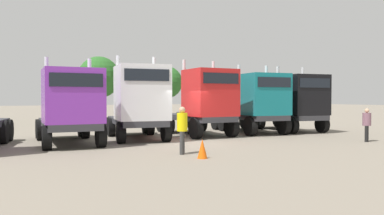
{
  "coord_description": "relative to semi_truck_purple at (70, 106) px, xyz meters",
  "views": [
    {
      "loc": [
        -9.34,
        -16.34,
        2.14
      ],
      "look_at": [
        1.82,
        2.63,
        1.59
      ],
      "focal_mm": 36.04,
      "sensor_mm": 36.0,
      "label": 1
    }
  ],
  "objects": [
    {
      "name": "visitor_with_camera",
      "position": [
        12.83,
        -5.79,
        -0.82
      ],
      "size": [
        0.55,
        0.55,
        1.63
      ],
      "rotation": [
        0.0,
        0.0,
        2.11
      ],
      "color": "black",
      "rests_on": "ground"
    },
    {
      "name": "oak_far_centre",
      "position": [
        6.58,
        17.37,
        2.28
      ],
      "size": [
        3.84,
        3.84,
        5.97
      ],
      "color": "#4C3823",
      "rests_on": "ground"
    },
    {
      "name": "semi_truck_red",
      "position": [
        7.42,
        0.51,
        0.16
      ],
      "size": [
        2.89,
        6.05,
        4.28
      ],
      "rotation": [
        0.0,
        0.0,
        -1.63
      ],
      "color": "#333338",
      "rests_on": "ground"
    },
    {
      "name": "oak_far_right",
      "position": [
        13.46,
        17.27,
        1.94
      ],
      "size": [
        3.26,
        3.26,
        5.36
      ],
      "color": "#4C3823",
      "rests_on": "ground"
    },
    {
      "name": "visitor_in_hivis",
      "position": [
        3.04,
        -4.85,
        -0.71
      ],
      "size": [
        0.56,
        0.56,
        1.81
      ],
      "rotation": [
        0.0,
        0.0,
        5.65
      ],
      "color": "#373737",
      "rests_on": "ground"
    },
    {
      "name": "ground",
      "position": [
        5.3,
        -1.29,
        -1.76
      ],
      "size": [
        200.0,
        200.0,
        0.0
      ],
      "primitive_type": "plane",
      "color": "gray"
    },
    {
      "name": "semi_truck_white",
      "position": [
        3.5,
        0.43,
        0.19
      ],
      "size": [
        3.62,
        6.25,
        4.32
      ],
      "rotation": [
        0.0,
        0.0,
        -1.77
      ],
      "color": "#333338",
      "rests_on": "ground"
    },
    {
      "name": "semi_truck_purple",
      "position": [
        0.0,
        0.0,
        0.0
      ],
      "size": [
        3.14,
        6.59,
        3.99
      ],
      "rotation": [
        0.0,
        0.0,
        -1.67
      ],
      "color": "#333338",
      "rests_on": "ground"
    },
    {
      "name": "semi_truck_black",
      "position": [
        13.98,
        0.01,
        0.08
      ],
      "size": [
        3.57,
        6.46,
        4.15
      ],
      "rotation": [
        0.0,
        0.0,
        -1.75
      ],
      "color": "#333338",
      "rests_on": "ground"
    },
    {
      "name": "traffic_cone_near",
      "position": [
        3.14,
        -6.13,
        -1.42
      ],
      "size": [
        0.36,
        0.36,
        0.69
      ],
      "primitive_type": "cone",
      "color": "#F2590C",
      "rests_on": "ground"
    },
    {
      "name": "semi_truck_teal",
      "position": [
        10.99,
        0.21,
        0.08
      ],
      "size": [
        3.51,
        6.28,
        4.14
      ],
      "rotation": [
        0.0,
        0.0,
        -1.74
      ],
      "color": "#333338",
      "rests_on": "ground"
    }
  ]
}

